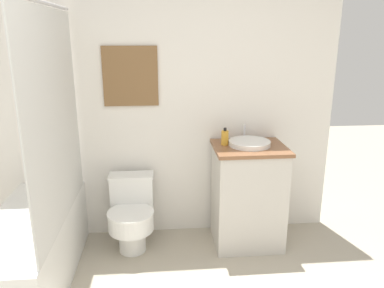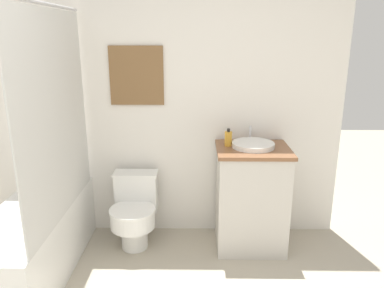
{
  "view_description": "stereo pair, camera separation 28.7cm",
  "coord_description": "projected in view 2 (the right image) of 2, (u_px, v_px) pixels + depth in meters",
  "views": [
    {
      "loc": [
        0.09,
        -1.08,
        1.78
      ],
      "look_at": [
        0.34,
        1.67,
        0.97
      ],
      "focal_mm": 35.0,
      "sensor_mm": 36.0,
      "label": 1
    },
    {
      "loc": [
        0.37,
        -1.09,
        1.78
      ],
      "look_at": [
        0.34,
        1.67,
        0.97
      ],
      "focal_mm": 35.0,
      "sensor_mm": 36.0,
      "label": 2
    }
  ],
  "objects": [
    {
      "name": "wall_back",
      "position": [
        154.0,
        98.0,
        3.25
      ],
      "size": [
        3.29,
        0.07,
        2.5
      ],
      "color": "white",
      "rests_on": "ground_plane"
    },
    {
      "name": "shower_area",
      "position": [
        35.0,
        236.0,
        2.83
      ],
      "size": [
        0.56,
        1.4,
        1.98
      ],
      "color": "white",
      "rests_on": "ground_plane"
    },
    {
      "name": "toilet",
      "position": [
        135.0,
        210.0,
        3.23
      ],
      "size": [
        0.38,
        0.52,
        0.62
      ],
      "color": "white",
      "rests_on": "ground_plane"
    },
    {
      "name": "vanity",
      "position": [
        251.0,
        198.0,
        3.18
      ],
      "size": [
        0.6,
        0.51,
        0.89
      ],
      "color": "beige",
      "rests_on": "ground_plane"
    },
    {
      "name": "sink",
      "position": [
        253.0,
        145.0,
        3.07
      ],
      "size": [
        0.35,
        0.38,
        0.13
      ],
      "color": "white",
      "rests_on": "vanity"
    },
    {
      "name": "soap_bottle",
      "position": [
        228.0,
        138.0,
        3.1
      ],
      "size": [
        0.06,
        0.06,
        0.15
      ],
      "color": "gold",
      "rests_on": "vanity"
    }
  ]
}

